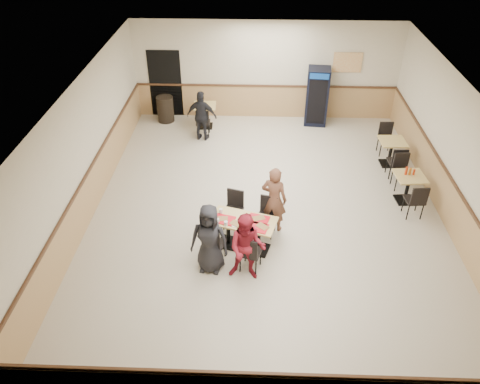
{
  "coord_description": "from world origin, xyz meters",
  "views": [
    {
      "loc": [
        -0.3,
        -8.68,
        6.59
      ],
      "look_at": [
        -0.59,
        -0.5,
        0.86
      ],
      "focal_mm": 35.0,
      "sensor_mm": 36.0,
      "label": 1
    }
  ],
  "objects_px": {
    "back_table": "(205,113)",
    "diner_man_opposite": "(274,199)",
    "side_table_far": "(391,149)",
    "diner_woman_right": "(247,248)",
    "diner_woman_left": "(209,239)",
    "side_table_near": "(408,184)",
    "lone_diner": "(202,116)",
    "pepsi_cooler": "(317,96)",
    "main_table": "(243,229)",
    "trash_bin": "(165,109)"
  },
  "relations": [
    {
      "from": "diner_woman_left",
      "to": "side_table_near",
      "type": "relative_size",
      "value": 2.09
    },
    {
      "from": "lone_diner",
      "to": "pepsi_cooler",
      "type": "bearing_deg",
      "value": -150.56
    },
    {
      "from": "diner_woman_right",
      "to": "diner_man_opposite",
      "type": "bearing_deg",
      "value": 77.79
    },
    {
      "from": "main_table",
      "to": "lone_diner",
      "type": "bearing_deg",
      "value": 121.95
    },
    {
      "from": "diner_woman_left",
      "to": "back_table",
      "type": "xyz_separation_m",
      "value": [
        -0.7,
        6.12,
        -0.28
      ]
    },
    {
      "from": "main_table",
      "to": "diner_man_opposite",
      "type": "xyz_separation_m",
      "value": [
        0.63,
        0.65,
        0.3
      ]
    },
    {
      "from": "side_table_near",
      "to": "side_table_far",
      "type": "distance_m",
      "value": 1.67
    },
    {
      "from": "pepsi_cooler",
      "to": "back_table",
      "type": "bearing_deg",
      "value": -167.43
    },
    {
      "from": "diner_woman_right",
      "to": "pepsi_cooler",
      "type": "bearing_deg",
      "value": 81.08
    },
    {
      "from": "back_table",
      "to": "diner_woman_left",
      "type": "bearing_deg",
      "value": -83.51
    },
    {
      "from": "side_table_near",
      "to": "pepsi_cooler",
      "type": "bearing_deg",
      "value": 113.37
    },
    {
      "from": "diner_man_opposite",
      "to": "trash_bin",
      "type": "height_order",
      "value": "diner_man_opposite"
    },
    {
      "from": "diner_woman_left",
      "to": "side_table_far",
      "type": "bearing_deg",
      "value": 51.08
    },
    {
      "from": "lone_diner",
      "to": "side_table_far",
      "type": "height_order",
      "value": "lone_diner"
    },
    {
      "from": "side_table_near",
      "to": "main_table",
      "type": "bearing_deg",
      "value": -154.87
    },
    {
      "from": "side_table_far",
      "to": "diner_woman_right",
      "type": "bearing_deg",
      "value": -130.6
    },
    {
      "from": "main_table",
      "to": "pepsi_cooler",
      "type": "bearing_deg",
      "value": 86.88
    },
    {
      "from": "side_table_far",
      "to": "pepsi_cooler",
      "type": "bearing_deg",
      "value": 125.84
    },
    {
      "from": "diner_woman_left",
      "to": "pepsi_cooler",
      "type": "height_order",
      "value": "pepsi_cooler"
    },
    {
      "from": "side_table_far",
      "to": "back_table",
      "type": "xyz_separation_m",
      "value": [
        -5.12,
        2.02,
        -0.0
      ]
    },
    {
      "from": "back_table",
      "to": "diner_man_opposite",
      "type": "bearing_deg",
      "value": -67.94
    },
    {
      "from": "side_table_far",
      "to": "lone_diner",
      "type": "bearing_deg",
      "value": 166.58
    },
    {
      "from": "lone_diner",
      "to": "trash_bin",
      "type": "xyz_separation_m",
      "value": [
        -1.27,
        1.15,
        -0.34
      ]
    },
    {
      "from": "lone_diner",
      "to": "side_table_near",
      "type": "bearing_deg",
      "value": 160.62
    },
    {
      "from": "diner_man_opposite",
      "to": "pepsi_cooler",
      "type": "xyz_separation_m",
      "value": [
        1.42,
        5.22,
        0.1
      ]
    },
    {
      "from": "pepsi_cooler",
      "to": "trash_bin",
      "type": "height_order",
      "value": "pepsi_cooler"
    },
    {
      "from": "main_table",
      "to": "side_table_near",
      "type": "bearing_deg",
      "value": 41.24
    },
    {
      "from": "lone_diner",
      "to": "trash_bin",
      "type": "height_order",
      "value": "lone_diner"
    },
    {
      "from": "side_table_far",
      "to": "pepsi_cooler",
      "type": "distance_m",
      "value": 3.0
    },
    {
      "from": "main_table",
      "to": "diner_man_opposite",
      "type": "distance_m",
      "value": 0.95
    },
    {
      "from": "side_table_near",
      "to": "back_table",
      "type": "height_order",
      "value": "side_table_near"
    },
    {
      "from": "diner_woman_left",
      "to": "trash_bin",
      "type": "bearing_deg",
      "value": 115.09
    },
    {
      "from": "diner_woman_right",
      "to": "back_table",
      "type": "height_order",
      "value": "diner_woman_right"
    },
    {
      "from": "main_table",
      "to": "diner_woman_left",
      "type": "bearing_deg",
      "value": -117.9
    },
    {
      "from": "diner_woman_left",
      "to": "back_table",
      "type": "relative_size",
      "value": 2.13
    },
    {
      "from": "side_table_near",
      "to": "back_table",
      "type": "xyz_separation_m",
      "value": [
        -5.14,
        3.69,
        -0.0
      ]
    },
    {
      "from": "lone_diner",
      "to": "back_table",
      "type": "distance_m",
      "value": 0.84
    },
    {
      "from": "side_table_near",
      "to": "diner_woman_left",
      "type": "bearing_deg",
      "value": -151.22
    },
    {
      "from": "main_table",
      "to": "diner_woman_right",
      "type": "bearing_deg",
      "value": -67.62
    },
    {
      "from": "diner_woman_left",
      "to": "pepsi_cooler",
      "type": "distance_m",
      "value": 7.05
    },
    {
      "from": "main_table",
      "to": "diner_woman_right",
      "type": "relative_size",
      "value": 0.99
    },
    {
      "from": "diner_woman_right",
      "to": "pepsi_cooler",
      "type": "height_order",
      "value": "pepsi_cooler"
    },
    {
      "from": "diner_woman_left",
      "to": "side_table_far",
      "type": "distance_m",
      "value": 6.04
    },
    {
      "from": "lone_diner",
      "to": "trash_bin",
      "type": "relative_size",
      "value": 1.84
    },
    {
      "from": "pepsi_cooler",
      "to": "side_table_far",
      "type": "bearing_deg",
      "value": -48.23
    },
    {
      "from": "diner_woman_right",
      "to": "lone_diner",
      "type": "relative_size",
      "value": 1.0
    },
    {
      "from": "diner_woman_left",
      "to": "side_table_near",
      "type": "xyz_separation_m",
      "value": [
        4.44,
        2.44,
        -0.28
      ]
    },
    {
      "from": "lone_diner",
      "to": "pepsi_cooler",
      "type": "relative_size",
      "value": 0.85
    },
    {
      "from": "main_table",
      "to": "side_table_near",
      "type": "xyz_separation_m",
      "value": [
        3.81,
        1.79,
        0.0
      ]
    },
    {
      "from": "main_table",
      "to": "diner_woman_right",
      "type": "height_order",
      "value": "diner_woman_right"
    }
  ]
}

